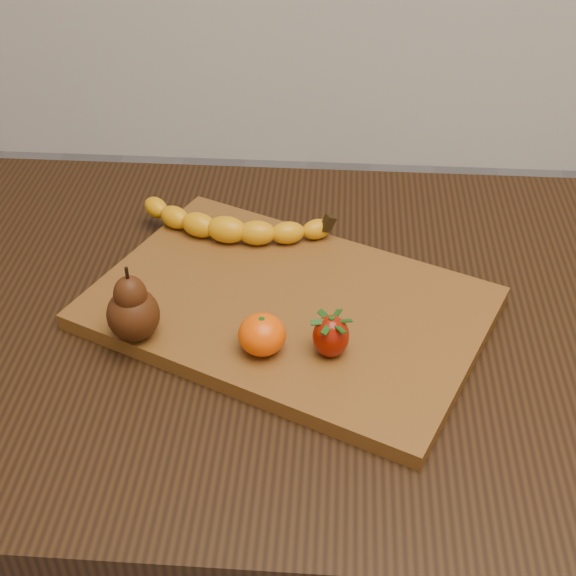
# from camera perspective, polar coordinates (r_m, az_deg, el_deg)

# --- Properties ---
(table) EXTENTS (1.00, 0.70, 0.76)m
(table) POSITION_cam_1_polar(r_m,az_deg,el_deg) (1.03, -2.95, -5.77)
(table) COLOR black
(table) RESTS_ON ground
(cutting_board) EXTENTS (0.53, 0.46, 0.02)m
(cutting_board) POSITION_cam_1_polar(r_m,az_deg,el_deg) (0.95, 0.00, -1.42)
(cutting_board) COLOR brown
(cutting_board) RESTS_ON table
(banana) EXTENTS (0.23, 0.10, 0.04)m
(banana) POSITION_cam_1_polar(r_m,az_deg,el_deg) (1.04, -4.38, 4.16)
(banana) COLOR #ED9F0B
(banana) RESTS_ON cutting_board
(pear) EXTENTS (0.08, 0.08, 0.09)m
(pear) POSITION_cam_1_polar(r_m,az_deg,el_deg) (0.89, -11.07, -1.04)
(pear) COLOR #401D0A
(pear) RESTS_ON cutting_board
(mandarin) EXTENTS (0.06, 0.06, 0.04)m
(mandarin) POSITION_cam_1_polar(r_m,az_deg,el_deg) (0.87, -1.86, -3.32)
(mandarin) COLOR #F75002
(mandarin) RESTS_ON cutting_board
(strawberry) EXTENTS (0.05, 0.05, 0.05)m
(strawberry) POSITION_cam_1_polar(r_m,az_deg,el_deg) (0.87, 3.07, -3.35)
(strawberry) COLOR #8B1103
(strawberry) RESTS_ON cutting_board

